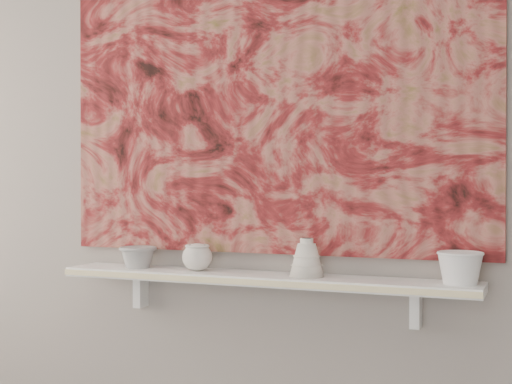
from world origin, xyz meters
The scene contains 11 objects.
wall_back centered at (0.00, 1.60, 1.35)m, with size 3.60×3.60×0.00m, color gray.
shelf centered at (0.00, 1.51, 0.92)m, with size 1.40×0.18×0.03m, color silver.
shelf_stripe centered at (0.00, 1.41, 0.92)m, with size 1.40×0.01×0.02m, color beige.
bracket_left centered at (-0.49, 1.57, 0.84)m, with size 0.03×0.06×0.12m, color silver.
bracket_right centered at (0.49, 1.57, 0.84)m, with size 0.03×0.06×0.12m, color silver.
painting centered at (0.00, 1.59, 1.54)m, with size 1.50×0.03×1.10m, color maroon.
house_motif centered at (0.45, 1.57, 1.23)m, with size 0.09×0.00×0.08m, color black.
bowl_grey centered at (-0.46, 1.51, 0.97)m, with size 0.13×0.13×0.08m, color gray, non-canonical shape.
cup_cream centered at (-0.23, 1.51, 0.98)m, with size 0.10×0.10×0.09m, color beige, non-canonical shape.
bell_vessel centered at (0.16, 1.51, 0.99)m, with size 0.11×0.11×0.12m, color silver, non-canonical shape.
bowl_white centered at (0.63, 1.51, 0.98)m, with size 0.13×0.13×0.10m, color white, non-canonical shape.
Camera 1 is at (0.86, -0.64, 1.23)m, focal length 50.00 mm.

